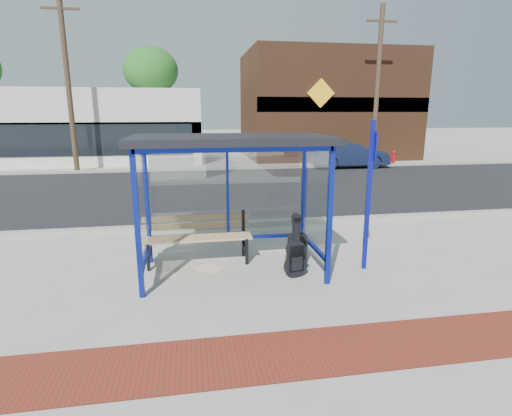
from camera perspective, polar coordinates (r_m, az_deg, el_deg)
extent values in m
plane|color=#B2ADA0|center=(7.28, -3.32, -9.12)|extent=(120.00, 120.00, 0.00)
cube|color=maroon|center=(5.00, 0.16, -20.50)|extent=(60.00, 1.00, 0.01)
cube|color=gray|center=(9.99, -5.14, -2.44)|extent=(60.00, 0.25, 0.12)
cube|color=black|center=(14.96, -6.67, 2.67)|extent=(60.00, 10.00, 0.00)
cube|color=gray|center=(19.98, -7.45, 5.55)|extent=(60.00, 0.25, 0.12)
cube|color=#B2ADA0|center=(21.87, -7.64, 6.08)|extent=(60.00, 4.00, 0.01)
cube|color=#0D1C91|center=(6.21, -16.60, -2.46)|extent=(0.08, 0.08, 2.30)
cube|color=#0D1C91|center=(6.54, 10.47, -1.32)|extent=(0.08, 0.08, 2.30)
cube|color=#0D1C91|center=(7.65, -15.30, 0.60)|extent=(0.08, 0.08, 2.30)
cube|color=#0D1C91|center=(7.92, 6.81, 1.42)|extent=(0.08, 0.08, 2.30)
cube|color=#0D1C91|center=(7.48, -4.19, 9.36)|extent=(3.00, 0.08, 0.08)
cube|color=#0D1C91|center=(6.00, -2.82, 8.35)|extent=(3.00, 0.08, 0.08)
cube|color=#0D1C91|center=(6.75, -16.49, 8.40)|extent=(0.08, 1.50, 0.08)
cube|color=#0D1C91|center=(7.05, 8.78, 8.99)|extent=(0.08, 1.50, 0.08)
cube|color=#0D1C91|center=(7.84, -3.96, -4.32)|extent=(3.00, 0.08, 0.06)
cube|color=#0D1C91|center=(7.14, -15.49, -6.61)|extent=(0.08, 1.50, 0.06)
cube|color=#0D1C91|center=(7.43, 8.27, -5.45)|extent=(0.08, 1.50, 0.06)
cube|color=#0D1C91|center=(7.60, -4.08, 2.51)|extent=(0.05, 0.05, 1.90)
cube|color=silver|center=(7.61, -4.07, 2.21)|extent=(2.84, 0.01, 1.82)
cube|color=silver|center=(6.89, -15.97, 0.52)|extent=(0.02, 1.34, 1.82)
cube|color=silver|center=(7.19, 8.51, 1.42)|extent=(0.02, 1.34, 1.82)
cube|color=black|center=(6.73, -3.60, 9.76)|extent=(3.30, 1.80, 0.12)
cube|color=silver|center=(26.05, -28.57, 10.18)|extent=(18.00, 6.00, 4.00)
cube|color=black|center=(23.28, -30.88, 9.70)|extent=(18.00, 0.10, 0.60)
cube|color=black|center=(23.24, -30.76, 8.22)|extent=(17.00, 0.04, 1.60)
cube|color=#59331E|center=(26.64, 9.86, 14.22)|extent=(10.00, 7.00, 6.40)
cube|color=black|center=(23.41, 12.70, 14.21)|extent=(10.00, 0.10, 0.80)
cube|color=yellow|center=(22.82, 9.25, 15.89)|extent=(1.56, 0.06, 1.56)
cylinder|color=#4C3826|center=(28.77, -14.44, 12.54)|extent=(0.36, 0.36, 5.00)
ellipsoid|color=#1A5D1E|center=(28.90, -14.81, 18.48)|extent=(3.60, 3.60, 3.06)
cylinder|color=#4C3826|center=(31.57, 15.59, 12.52)|extent=(0.36, 0.36, 5.00)
ellipsoid|color=#1A5D1E|center=(31.69, 15.95, 17.94)|extent=(3.60, 3.60, 3.06)
cylinder|color=#4C3826|center=(20.80, -25.25, 15.62)|extent=(0.24, 0.24, 8.00)
cube|color=#4C3826|center=(21.23, -26.19, 24.23)|extent=(1.60, 0.10, 0.10)
cylinder|color=#4C3826|center=(22.33, 16.93, 16.07)|extent=(0.24, 0.24, 8.00)
cube|color=#4C3826|center=(22.73, 17.53, 24.13)|extent=(1.60, 0.10, 0.10)
cube|color=black|center=(7.50, -15.16, -6.82)|extent=(0.06, 0.06, 0.51)
cube|color=black|center=(7.84, -15.00, -4.17)|extent=(0.06, 0.06, 0.96)
cube|color=black|center=(7.70, -15.03, -6.26)|extent=(0.06, 0.46, 0.06)
cube|color=black|center=(7.53, -1.33, -6.23)|extent=(0.06, 0.06, 0.51)
cube|color=black|center=(7.87, -1.82, -3.62)|extent=(0.06, 0.06, 0.96)
cube|color=black|center=(7.74, -1.58, -5.69)|extent=(0.06, 0.46, 0.06)
cube|color=tan|center=(7.41, -8.30, -4.64)|extent=(2.03, 0.12, 0.04)
cube|color=tan|center=(7.53, -8.33, -4.35)|extent=(2.03, 0.12, 0.04)
cube|color=tan|center=(7.65, -8.36, -4.07)|extent=(2.03, 0.12, 0.04)
cube|color=tan|center=(7.76, -8.39, -3.80)|extent=(2.03, 0.12, 0.04)
cube|color=tan|center=(7.76, -8.45, -2.51)|extent=(2.02, 0.05, 0.11)
cube|color=tan|center=(7.72, -8.49, -1.39)|extent=(2.02, 0.05, 0.11)
cylinder|color=black|center=(7.03, 5.62, -8.26)|extent=(0.41, 0.19, 0.39)
cylinder|color=black|center=(6.92, 5.68, -5.89)|extent=(0.34, 0.17, 0.33)
cube|color=black|center=(6.98, 5.65, -7.12)|extent=(0.30, 0.17, 0.47)
cube|color=black|center=(6.82, 5.74, -3.36)|extent=(0.12, 0.11, 0.47)
cube|color=black|center=(6.77, 5.78, -1.69)|extent=(0.16, 0.12, 0.09)
cube|color=black|center=(7.67, 5.92, -5.73)|extent=(0.35, 0.23, 0.54)
cylinder|color=black|center=(7.73, 4.95, -7.56)|extent=(0.06, 0.20, 0.05)
cylinder|color=black|center=(7.79, 6.80, -7.45)|extent=(0.06, 0.20, 0.05)
cube|color=black|center=(7.58, 5.97, -3.59)|extent=(0.22, 0.05, 0.04)
cube|color=black|center=(7.56, 6.11, -5.90)|extent=(0.27, 0.03, 0.29)
ellipsoid|color=#2C2E19|center=(7.35, 5.42, -7.27)|extent=(0.38, 0.31, 0.39)
ellipsoid|color=#2C2E19|center=(7.27, 5.86, -7.98)|extent=(0.22, 0.17, 0.20)
cube|color=#2C2E19|center=(7.30, 5.37, -5.85)|extent=(0.12, 0.07, 0.03)
cube|color=#0D1394|center=(7.32, 15.74, 1.49)|extent=(0.10, 0.10, 2.67)
cube|color=#0D1394|center=(7.20, 16.60, 8.43)|extent=(0.12, 0.33, 0.50)
cube|color=white|center=(7.50, -7.16, -8.46)|extent=(0.46, 0.40, 0.01)
cube|color=white|center=(7.29, -12.72, -9.37)|extent=(0.44, 0.41, 0.01)
cube|color=white|center=(7.42, -6.11, -8.68)|extent=(0.43, 0.47, 0.01)
imported|color=#172041|center=(21.21, 13.17, 7.39)|extent=(4.01, 1.47, 1.31)
cylinder|color=#AC0C12|center=(23.17, 19.00, 6.66)|extent=(0.21, 0.21, 0.63)
sphere|color=#AC0C12|center=(23.13, 19.07, 7.51)|extent=(0.23, 0.23, 0.23)
cylinder|color=#AC0C12|center=(23.16, 19.02, 6.91)|extent=(0.34, 0.11, 0.10)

